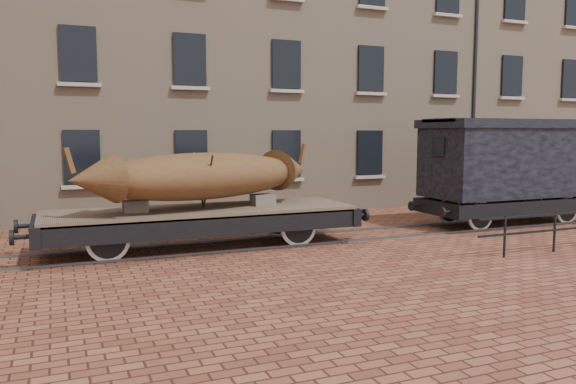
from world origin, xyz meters
name	(u,v)px	position (x,y,z in m)	size (l,w,h in m)	color
ground	(321,239)	(0.00, 0.00, 0.00)	(90.00, 90.00, 0.00)	brown
warehouse_cream	(285,43)	(3.00, 9.99, 7.00)	(40.00, 10.19, 14.00)	tan
rail_track	(321,238)	(0.00, 0.00, 0.03)	(30.00, 1.52, 0.06)	#59595E
flatcar_wagon	(202,216)	(-3.38, 0.00, 0.83)	(8.77, 2.38, 1.32)	brown
iron_boat	(203,176)	(-3.34, 0.00, 1.87)	(6.75, 3.37, 1.62)	brown
goods_van	(510,159)	(6.78, 0.00, 2.12)	(6.55, 2.39, 3.39)	black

